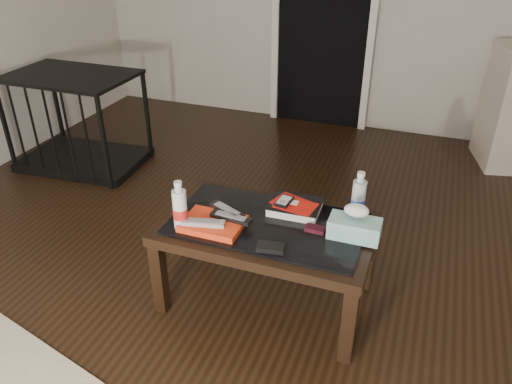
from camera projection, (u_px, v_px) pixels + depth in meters
ground at (275, 298)px, 2.57m from camera, size 5.00×5.00×0.00m
doorway at (324, 8)px, 4.20m from camera, size 0.90×0.08×2.07m
coffee_table at (267, 234)px, 2.38m from camera, size 1.00×0.60×0.46m
pet_crate at (81, 136)px, 3.82m from camera, size 0.94×0.66×0.71m
magazines at (213, 224)px, 2.32m from camera, size 0.28×0.21×0.03m
remote_silver at (203, 222)px, 2.28m from camera, size 0.21×0.09×0.02m
remote_black_front at (231, 217)px, 2.32m from camera, size 0.20×0.07×0.02m
remote_black_back at (227, 210)px, 2.37m from camera, size 0.20×0.13×0.02m
textbook at (295, 207)px, 2.43m from camera, size 0.26×0.21×0.05m
dvd_mailers at (293, 203)px, 2.41m from camera, size 0.22×0.19×0.01m
ipod at (284, 201)px, 2.41m from camera, size 0.07×0.11×0.02m
flip_phone at (315, 229)px, 2.28m from camera, size 0.09×0.05×0.02m
wallet at (271, 247)px, 2.16m from camera, size 0.13×0.09×0.02m
water_bottle_left at (180, 205)px, 2.26m from camera, size 0.07×0.07×0.24m
water_bottle_right at (359, 195)px, 2.34m from camera, size 0.08×0.08×0.24m
tissue_box at (354, 228)px, 2.23m from camera, size 0.23×0.12×0.09m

